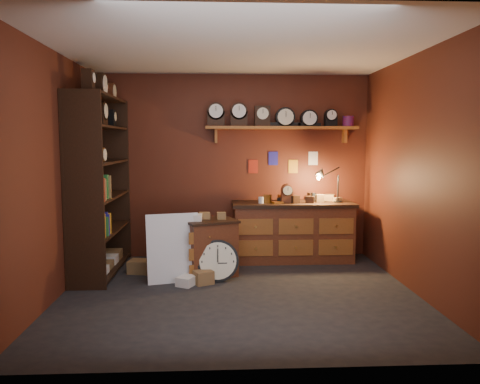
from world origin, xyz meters
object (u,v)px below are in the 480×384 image
(workbench, at_px, (293,228))
(low_cabinet, at_px, (210,245))
(shelving_unit, at_px, (97,178))
(big_round_clock, at_px, (218,261))

(workbench, bearing_deg, low_cabinet, -149.10)
(shelving_unit, distance_m, low_cabinet, 1.70)
(big_round_clock, bearing_deg, workbench, 42.19)
(workbench, xyz_separation_m, big_round_clock, (-1.09, -0.99, -0.22))
(shelving_unit, distance_m, big_round_clock, 1.91)
(shelving_unit, relative_size, big_round_clock, 4.97)
(big_round_clock, bearing_deg, low_cabinet, 109.78)
(shelving_unit, relative_size, workbench, 1.47)
(shelving_unit, relative_size, low_cabinet, 3.16)
(workbench, distance_m, low_cabinet, 1.39)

